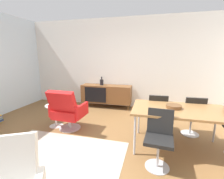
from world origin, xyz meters
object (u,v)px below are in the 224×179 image
Objects in this scene: dining_table at (180,111)px; fruit_bowl at (55,103)px; lounge_chair_red at (67,110)px; sideboard at (106,94)px; vase_cobalt at (102,82)px; side_table_round at (55,113)px; wooden_bowl_on_table at (174,107)px; dining_chair_back_right at (193,114)px; dining_chair_front_left at (159,136)px; dining_chair_back_left at (157,111)px.

fruit_bowl is (-2.66, 0.27, -0.13)m from dining_table.
dining_table is 2.29m from lounge_chair_red.
fruit_bowl is at bearing -114.32° from sideboard.
vase_cobalt reaches higher than side_table_round.
lounge_chair_red is (-2.28, 0.16, -0.23)m from dining_table.
vase_cobalt is 1.03× the size of wooden_bowl_on_table.
side_table_round is (-2.66, 0.27, -0.38)m from dining_table.
dining_chair_back_right reaches higher than dining_table.
lounge_chair_red is at bearing -15.68° from side_table_round.
dining_table is at bearing -122.21° from dining_chair_back_right.
dining_table is 0.70m from dining_chair_front_left.
dining_chair_back_left is (1.55, -1.39, 0.03)m from sideboard.
fruit_bowl is at bearing -172.95° from dining_chair_back_left.
vase_cobalt is 0.51× the size of side_table_round.
sideboard is 1.84m from side_table_round.
dining_chair_back_right is at bearing 58.04° from dining_chair_front_left.
dining_table is 1.69× the size of lounge_chair_red.
side_table_round is (-2.31, 0.83, -0.15)m from dining_chair_front_left.
dining_chair_front_left is at bearing -19.76° from side_table_round.
dining_chair_back_right reaches higher than wooden_bowl_on_table.
dining_chair_back_left reaches higher than fruit_bowl.
dining_chair_back_right reaches higher than side_table_round.
wooden_bowl_on_table is 1.30× the size of fruit_bowl.
dining_chair_back_left is at bearing 7.05° from fruit_bowl.
wooden_bowl_on_table is at bearing -3.78° from lounge_chair_red.
dining_chair_front_left is at bearing -89.90° from dining_chair_back_left.
vase_cobalt is 3.06m from dining_chair_front_left.
side_table_round is at bearing 174.16° from dining_table.
dining_table is 1.87× the size of dining_chair_back_left.
dining_chair_front_left reaches higher than wooden_bowl_on_table.
sideboard is at bearing 65.72° from side_table_round.
dining_chair_back_right reaches higher than sideboard.
dining_table is 0.70m from dining_chair_back_left.
dining_chair_back_right reaches higher than fruit_bowl.
dining_chair_back_right is at bearing -30.02° from vase_cobalt.
lounge_chair_red reaches higher than fruit_bowl.
fruit_bowl is at bearing -174.57° from dining_chair_back_right.
sideboard is 1.87× the size of dining_chair_back_right.
sideboard is at bearing 121.83° from dining_chair_front_left.
dining_chair_back_right is 3.03m from side_table_round.
dining_chair_front_left is (1.71, -2.51, -0.35)m from vase_cobalt.
sideboard is at bearing 78.16° from lounge_chair_red.
dining_chair_front_left is 0.90× the size of lounge_chair_red.
wooden_bowl_on_table is at bearing -65.10° from dining_chair_back_left.
dining_table is 3.08× the size of side_table_round.
dining_chair_back_left is 1.97m from lounge_chair_red.
wooden_bowl_on_table reaches higher than side_table_round.
wooden_bowl_on_table is 0.76m from dining_chair_back_right.
dining_chair_back_left is at bearing 11.57° from lounge_chair_red.
vase_cobalt is at bearing 124.27° from dining_chair_front_left.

